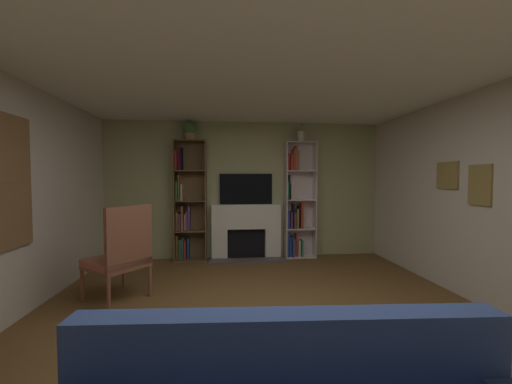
{
  "coord_description": "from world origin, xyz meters",
  "views": [
    {
      "loc": [
        -0.42,
        -2.69,
        1.5
      ],
      "look_at": [
        0.0,
        1.22,
        1.33
      ],
      "focal_mm": 21.18,
      "sensor_mm": 36.0,
      "label": 1
    }
  ],
  "objects_px": {
    "tv": "(246,189)",
    "armchair": "(121,254)",
    "bookshelf_right": "(297,204)",
    "fireplace": "(246,231)",
    "coffee_table": "(264,331)",
    "bookshelf_left": "(187,205)",
    "potted_plant": "(190,130)",
    "vase_with_flowers": "(301,136)"
  },
  "relations": [
    {
      "from": "tv",
      "to": "armchair",
      "type": "xyz_separation_m",
      "value": [
        -1.68,
        -1.9,
        -0.74
      ]
    },
    {
      "from": "bookshelf_right",
      "to": "armchair",
      "type": "height_order",
      "value": "bookshelf_right"
    },
    {
      "from": "fireplace",
      "to": "bookshelf_right",
      "type": "relative_size",
      "value": 0.63
    },
    {
      "from": "coffee_table",
      "to": "fireplace",
      "type": "bearing_deg",
      "value": 87.85
    },
    {
      "from": "bookshelf_left",
      "to": "coffee_table",
      "type": "relative_size",
      "value": 2.44
    },
    {
      "from": "armchair",
      "to": "bookshelf_right",
      "type": "bearing_deg",
      "value": 34.62
    },
    {
      "from": "fireplace",
      "to": "potted_plant",
      "type": "bearing_deg",
      "value": -177.19
    },
    {
      "from": "potted_plant",
      "to": "vase_with_flowers",
      "type": "height_order",
      "value": "same"
    },
    {
      "from": "bookshelf_left",
      "to": "tv",
      "type": "bearing_deg",
      "value": 3.87
    },
    {
      "from": "bookshelf_right",
      "to": "tv",
      "type": "bearing_deg",
      "value": 175.96
    },
    {
      "from": "bookshelf_right",
      "to": "vase_with_flowers",
      "type": "xyz_separation_m",
      "value": [
        0.06,
        -0.05,
        1.29
      ]
    },
    {
      "from": "potted_plant",
      "to": "armchair",
      "type": "relative_size",
      "value": 0.29
    },
    {
      "from": "vase_with_flowers",
      "to": "coffee_table",
      "type": "height_order",
      "value": "vase_with_flowers"
    },
    {
      "from": "potted_plant",
      "to": "coffee_table",
      "type": "relative_size",
      "value": 0.38
    },
    {
      "from": "potted_plant",
      "to": "armchair",
      "type": "bearing_deg",
      "value": -110.07
    },
    {
      "from": "fireplace",
      "to": "vase_with_flowers",
      "type": "bearing_deg",
      "value": -2.8
    },
    {
      "from": "fireplace",
      "to": "potted_plant",
      "type": "relative_size",
      "value": 4.03
    },
    {
      "from": "bookshelf_right",
      "to": "coffee_table",
      "type": "height_order",
      "value": "bookshelf_right"
    },
    {
      "from": "fireplace",
      "to": "armchair",
      "type": "relative_size",
      "value": 1.18
    },
    {
      "from": "bookshelf_left",
      "to": "armchair",
      "type": "relative_size",
      "value": 1.86
    },
    {
      "from": "vase_with_flowers",
      "to": "armchair",
      "type": "distance_m",
      "value": 3.68
    },
    {
      "from": "tv",
      "to": "potted_plant",
      "type": "xyz_separation_m",
      "value": [
        -1.03,
        -0.12,
        1.08
      ]
    },
    {
      "from": "bookshelf_left",
      "to": "vase_with_flowers",
      "type": "xyz_separation_m",
      "value": [
        2.12,
        -0.05,
        1.3
      ]
    },
    {
      "from": "tv",
      "to": "potted_plant",
      "type": "height_order",
      "value": "potted_plant"
    },
    {
      "from": "tv",
      "to": "potted_plant",
      "type": "bearing_deg",
      "value": -173.35
    },
    {
      "from": "fireplace",
      "to": "vase_with_flowers",
      "type": "height_order",
      "value": "vase_with_flowers"
    },
    {
      "from": "fireplace",
      "to": "bookshelf_right",
      "type": "bearing_deg",
      "value": 0.06
    },
    {
      "from": "bookshelf_left",
      "to": "coffee_table",
      "type": "xyz_separation_m",
      "value": [
        0.96,
        -3.49,
        -0.63
      ]
    },
    {
      "from": "tv",
      "to": "potted_plant",
      "type": "relative_size",
      "value": 2.86
    },
    {
      "from": "bookshelf_right",
      "to": "armchair",
      "type": "relative_size",
      "value": 1.86
    },
    {
      "from": "potted_plant",
      "to": "vase_with_flowers",
      "type": "distance_m",
      "value": 2.06
    },
    {
      "from": "fireplace",
      "to": "bookshelf_left",
      "type": "xyz_separation_m",
      "value": [
        -1.09,
        -0.0,
        0.49
      ]
    },
    {
      "from": "bookshelf_right",
      "to": "armchair",
      "type": "distance_m",
      "value": 3.25
    },
    {
      "from": "tv",
      "to": "bookshelf_right",
      "type": "xyz_separation_m",
      "value": [
        0.97,
        -0.07,
        -0.29
      ]
    },
    {
      "from": "bookshelf_left",
      "to": "coffee_table",
      "type": "bearing_deg",
      "value": -74.59
    },
    {
      "from": "bookshelf_right",
      "to": "potted_plant",
      "type": "bearing_deg",
      "value": -178.52
    },
    {
      "from": "bookshelf_left",
      "to": "armchair",
      "type": "distance_m",
      "value": 1.96
    },
    {
      "from": "vase_with_flowers",
      "to": "coffee_table",
      "type": "bearing_deg",
      "value": -108.64
    },
    {
      "from": "coffee_table",
      "to": "bookshelf_right",
      "type": "bearing_deg",
      "value": 72.54
    },
    {
      "from": "fireplace",
      "to": "bookshelf_left",
      "type": "bearing_deg",
      "value": -179.77
    },
    {
      "from": "fireplace",
      "to": "armchair",
      "type": "xyz_separation_m",
      "value": [
        -1.68,
        -1.83,
        0.05
      ]
    },
    {
      "from": "armchair",
      "to": "coffee_table",
      "type": "distance_m",
      "value": 2.28
    }
  ]
}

